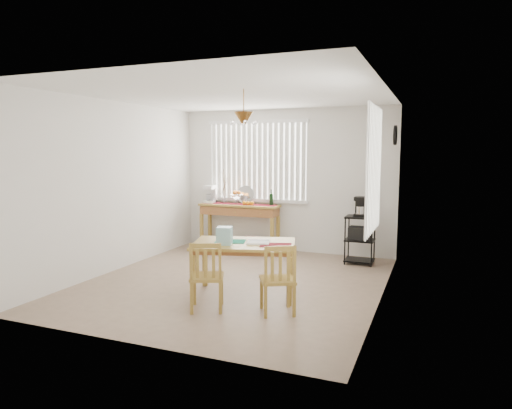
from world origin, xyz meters
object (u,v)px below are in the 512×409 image
at_px(chair_left, 207,277).
at_px(chair_right, 278,280).
at_px(wire_cart, 360,235).
at_px(cart_items, 361,207).
at_px(sideboard, 240,216).
at_px(dining_table, 244,249).

relative_size(chair_left, chair_right, 1.01).
distance_m(chair_left, chair_right, 0.83).
height_order(wire_cart, cart_items, cart_items).
bearing_deg(chair_right, wire_cart, 79.85).
relative_size(sideboard, chair_left, 1.85).
height_order(cart_items, dining_table, cart_items).
bearing_deg(sideboard, chair_right, -59.07).
relative_size(sideboard, wire_cart, 1.93).
bearing_deg(chair_left, chair_right, 13.95).
xyz_separation_m(sideboard, chair_left, (0.98, -3.18, -0.24)).
height_order(dining_table, chair_left, chair_left).
height_order(sideboard, chair_left, sideboard).
relative_size(cart_items, chair_left, 0.39).
bearing_deg(chair_left, dining_table, 75.66).
height_order(cart_items, chair_left, cart_items).
relative_size(wire_cart, cart_items, 2.43).
bearing_deg(sideboard, dining_table, -65.07).
bearing_deg(cart_items, dining_table, -116.56).
xyz_separation_m(cart_items, dining_table, (-1.11, -2.22, -0.33)).
xyz_separation_m(sideboard, wire_cart, (2.27, -0.28, -0.17)).
relative_size(sideboard, dining_table, 1.04).
xyz_separation_m(cart_items, chair_right, (-0.48, -2.71, -0.54)).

